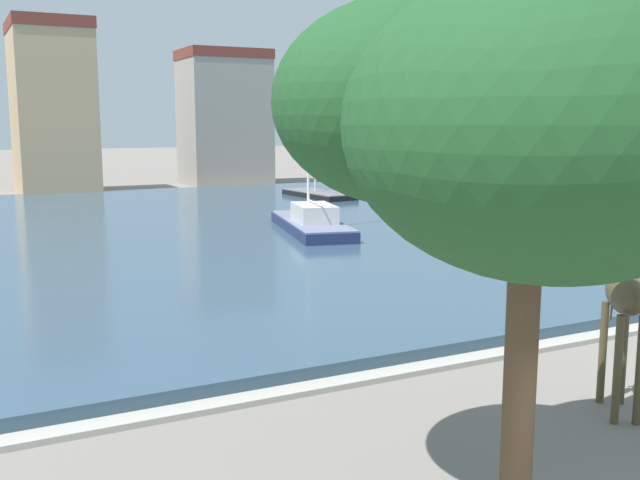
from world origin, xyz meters
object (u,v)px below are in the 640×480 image
(sailboat_black, at_px, (314,196))
(sailboat_navy, at_px, (308,225))
(giraffe_statue, at_px, (627,299))
(shade_tree, at_px, (528,123))

(sailboat_black, distance_m, sailboat_navy, 15.13)
(giraffe_statue, height_order, sailboat_navy, sailboat_navy)
(shade_tree, bearing_deg, sailboat_black, 67.26)
(giraffe_statue, relative_size, sailboat_black, 0.49)
(sailboat_navy, bearing_deg, sailboat_black, 62.65)
(giraffe_statue, distance_m, sailboat_black, 36.05)
(sailboat_navy, relative_size, shade_tree, 1.34)
(giraffe_statue, height_order, sailboat_black, sailboat_black)
(shade_tree, bearing_deg, giraffe_statue, 25.48)
(sailboat_black, bearing_deg, shade_tree, -112.74)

